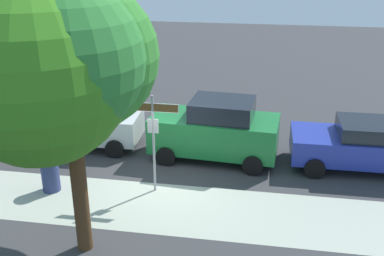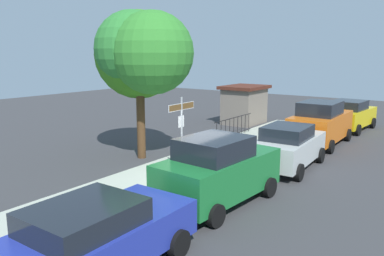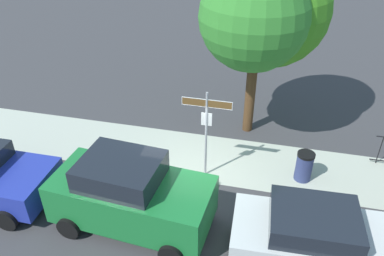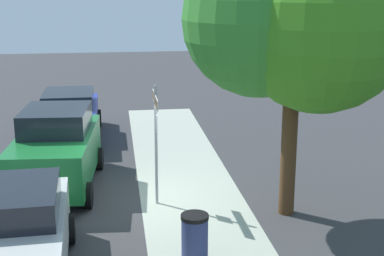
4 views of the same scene
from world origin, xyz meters
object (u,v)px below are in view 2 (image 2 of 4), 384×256
at_px(car_yellow, 349,115).
at_px(trash_bin, 214,146).
at_px(utility_shed, 244,104).
at_px(car_green, 218,170).
at_px(car_silver, 288,146).
at_px(shade_tree, 141,53).
at_px(car_blue, 94,238).
at_px(car_orange, 321,123).
at_px(street_sign, 182,122).

xyz_separation_m(car_yellow, trash_bin, (-9.86, 3.24, -0.41)).
height_order(utility_shed, trash_bin, utility_shed).
height_order(car_green, trash_bin, car_green).
distance_m(car_silver, trash_bin, 3.34).
height_order(shade_tree, car_blue, shade_tree).
height_order(car_blue, car_orange, car_orange).
relative_size(street_sign, trash_bin, 3.02).
relative_size(street_sign, shade_tree, 0.47).
bearing_deg(shade_tree, trash_bin, -52.98).
bearing_deg(street_sign, shade_tree, 68.98).
bearing_deg(car_yellow, trash_bin, 166.01).
distance_m(shade_tree, car_yellow, 13.57).
height_order(street_sign, utility_shed, street_sign).
bearing_deg(trash_bin, shade_tree, 127.02).
distance_m(car_yellow, utility_shed, 6.38).
bearing_deg(car_green, trash_bin, 37.93).
xyz_separation_m(car_silver, car_yellow, (9.60, 0.07, 0.02)).
xyz_separation_m(street_sign, trash_bin, (3.04, 0.50, -1.56)).
bearing_deg(street_sign, car_green, -120.81).
height_order(car_green, car_silver, car_green).
relative_size(car_orange, trash_bin, 4.75).
bearing_deg(trash_bin, car_yellow, -18.21).
bearing_deg(car_green, shade_tree, 68.63).
bearing_deg(car_silver, trash_bin, 91.94).
xyz_separation_m(car_green, car_orange, (9.60, -0.03, 0.04)).
relative_size(car_blue, car_green, 1.04).
distance_m(shade_tree, utility_shed, 10.57).
relative_size(street_sign, car_blue, 0.65).
relative_size(street_sign, car_orange, 0.64).
relative_size(street_sign, car_yellow, 0.68).
distance_m(car_silver, car_yellow, 9.60).
height_order(car_orange, car_yellow, car_orange).
bearing_deg(car_green, street_sign, 63.51).
height_order(car_green, car_yellow, car_green).
bearing_deg(car_yellow, street_sign, 172.20).
bearing_deg(shade_tree, car_green, -115.69).
distance_m(car_orange, utility_shed, 6.71).
xyz_separation_m(shade_tree, car_blue, (-7.46, -5.54, -3.70)).
height_order(shade_tree, car_orange, shade_tree).
bearing_deg(utility_shed, trash_bin, -160.44).
bearing_deg(car_orange, street_sign, 161.98).
xyz_separation_m(street_sign, car_silver, (3.30, -2.81, -1.17)).
xyz_separation_m(car_orange, trash_bin, (-5.06, 3.05, -0.59)).
bearing_deg(car_silver, car_yellow, -2.20).
bearing_deg(street_sign, car_yellow, -12.02).
bearing_deg(car_silver, car_orange, 0.54).
xyz_separation_m(car_orange, car_yellow, (4.80, -0.20, -0.17)).
height_order(car_green, car_orange, car_orange).
relative_size(car_blue, utility_shed, 1.47).
bearing_deg(car_green, utility_shed, 29.29).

